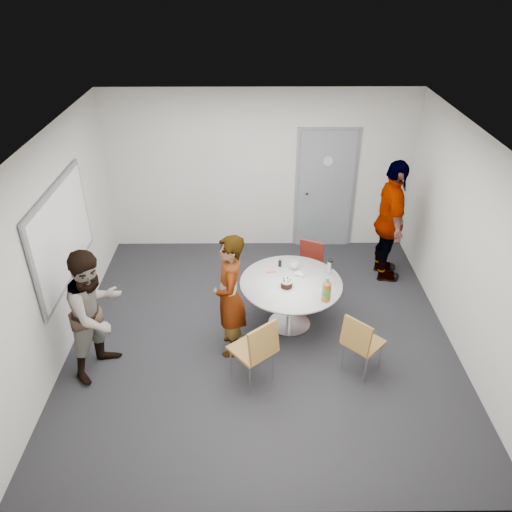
{
  "coord_description": "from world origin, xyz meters",
  "views": [
    {
      "loc": [
        -0.12,
        -5.2,
        4.4
      ],
      "look_at": [
        -0.08,
        0.25,
        1.1
      ],
      "focal_mm": 35.0,
      "sensor_mm": 36.0,
      "label": 1
    }
  ],
  "objects_px": {
    "door": "(325,190)",
    "chair_near_right": "(360,340)",
    "whiteboard": "(63,234)",
    "chair_near_left": "(257,347)",
    "table": "(293,288)",
    "chair_far": "(309,262)",
    "person_right": "(390,222)",
    "person_main": "(230,296)",
    "person_left": "(96,313)"
  },
  "relations": [
    {
      "from": "whiteboard",
      "to": "person_left",
      "type": "xyz_separation_m",
      "value": [
        0.51,
        -0.77,
        -0.62
      ]
    },
    {
      "from": "whiteboard",
      "to": "chair_near_left",
      "type": "distance_m",
      "value": 2.76
    },
    {
      "from": "chair_near_right",
      "to": "person_left",
      "type": "height_order",
      "value": "person_left"
    },
    {
      "from": "chair_far",
      "to": "table",
      "type": "bearing_deg",
      "value": 95.76
    },
    {
      "from": "chair_near_left",
      "to": "chair_near_right",
      "type": "relative_size",
      "value": 1.09
    },
    {
      "from": "whiteboard",
      "to": "chair_near_right",
      "type": "xyz_separation_m",
      "value": [
        3.6,
        -0.91,
        -0.94
      ]
    },
    {
      "from": "door",
      "to": "chair_near_right",
      "type": "height_order",
      "value": "door"
    },
    {
      "from": "chair_near_right",
      "to": "person_right",
      "type": "relative_size",
      "value": 0.44
    },
    {
      "from": "table",
      "to": "person_main",
      "type": "relative_size",
      "value": 0.82
    },
    {
      "from": "door",
      "to": "person_main",
      "type": "height_order",
      "value": "door"
    },
    {
      "from": "door",
      "to": "table",
      "type": "distance_m",
      "value": 2.4
    },
    {
      "from": "door",
      "to": "person_left",
      "type": "height_order",
      "value": "door"
    },
    {
      "from": "door",
      "to": "person_left",
      "type": "xyz_separation_m",
      "value": [
        -3.05,
        -3.05,
        -0.2
      ]
    },
    {
      "from": "whiteboard",
      "to": "table",
      "type": "xyz_separation_m",
      "value": [
        2.88,
        0.02,
        -0.84
      ]
    },
    {
      "from": "door",
      "to": "whiteboard",
      "type": "distance_m",
      "value": 4.25
    },
    {
      "from": "whiteboard",
      "to": "chair_near_left",
      "type": "bearing_deg",
      "value": -24.27
    },
    {
      "from": "person_main",
      "to": "table",
      "type": "bearing_deg",
      "value": 116.92
    },
    {
      "from": "chair_near_left",
      "to": "chair_far",
      "type": "xyz_separation_m",
      "value": [
        0.79,
        1.96,
        -0.08
      ]
    },
    {
      "from": "whiteboard",
      "to": "chair_near_right",
      "type": "distance_m",
      "value": 3.83
    },
    {
      "from": "table",
      "to": "chair_near_left",
      "type": "relative_size",
      "value": 1.48
    },
    {
      "from": "door",
      "to": "person_main",
      "type": "distance_m",
      "value": 3.13
    },
    {
      "from": "table",
      "to": "chair_near_left",
      "type": "xyz_separation_m",
      "value": [
        -0.49,
        -1.09,
        -0.06
      ]
    },
    {
      "from": "chair_near_left",
      "to": "chair_far",
      "type": "relative_size",
      "value": 1.15
    },
    {
      "from": "person_main",
      "to": "whiteboard",
      "type": "bearing_deg",
      "value": -105.39
    },
    {
      "from": "door",
      "to": "whiteboard",
      "type": "relative_size",
      "value": 1.12
    },
    {
      "from": "table",
      "to": "person_left",
      "type": "xyz_separation_m",
      "value": [
        -2.37,
        -0.78,
        0.21
      ]
    },
    {
      "from": "table",
      "to": "person_main",
      "type": "height_order",
      "value": "person_main"
    },
    {
      "from": "chair_near_left",
      "to": "chair_near_right",
      "type": "height_order",
      "value": "chair_near_left"
    },
    {
      "from": "whiteboard",
      "to": "person_right",
      "type": "relative_size",
      "value": 0.99
    },
    {
      "from": "person_left",
      "to": "door",
      "type": "bearing_deg",
      "value": -16.68
    },
    {
      "from": "chair_near_right",
      "to": "person_main",
      "type": "bearing_deg",
      "value": -151.74
    },
    {
      "from": "table",
      "to": "chair_far",
      "type": "relative_size",
      "value": 1.69
    },
    {
      "from": "door",
      "to": "table",
      "type": "bearing_deg",
      "value": -106.82
    },
    {
      "from": "whiteboard",
      "to": "person_left",
      "type": "height_order",
      "value": "whiteboard"
    },
    {
      "from": "whiteboard",
      "to": "table",
      "type": "relative_size",
      "value": 1.41
    },
    {
      "from": "door",
      "to": "whiteboard",
      "type": "height_order",
      "value": "door"
    },
    {
      "from": "whiteboard",
      "to": "chair_near_left",
      "type": "relative_size",
      "value": 2.08
    },
    {
      "from": "door",
      "to": "chair_near_left",
      "type": "bearing_deg",
      "value": -109.33
    },
    {
      "from": "person_right",
      "to": "whiteboard",
      "type": "bearing_deg",
      "value": 107.56
    },
    {
      "from": "chair_near_left",
      "to": "chair_far",
      "type": "bearing_deg",
      "value": 28.0
    },
    {
      "from": "whiteboard",
      "to": "table",
      "type": "height_order",
      "value": "whiteboard"
    },
    {
      "from": "table",
      "to": "chair_far",
      "type": "xyz_separation_m",
      "value": [
        0.3,
        0.87,
        -0.13
      ]
    },
    {
      "from": "chair_near_left",
      "to": "person_right",
      "type": "distance_m",
      "value": 3.11
    },
    {
      "from": "door",
      "to": "person_right",
      "type": "xyz_separation_m",
      "value": [
        0.85,
        -1.04,
        -0.06
      ]
    },
    {
      "from": "whiteboard",
      "to": "table",
      "type": "distance_m",
      "value": 2.99
    },
    {
      "from": "chair_near_right",
      "to": "person_left",
      "type": "bearing_deg",
      "value": -137.92
    },
    {
      "from": "chair_near_right",
      "to": "chair_far",
      "type": "bearing_deg",
      "value": 148.01
    },
    {
      "from": "chair_far",
      "to": "whiteboard",
      "type": "bearing_deg",
      "value": 40.47
    },
    {
      "from": "chair_near_left",
      "to": "table",
      "type": "bearing_deg",
      "value": 25.77
    },
    {
      "from": "chair_near_right",
      "to": "door",
      "type": "bearing_deg",
      "value": 135.43
    }
  ]
}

